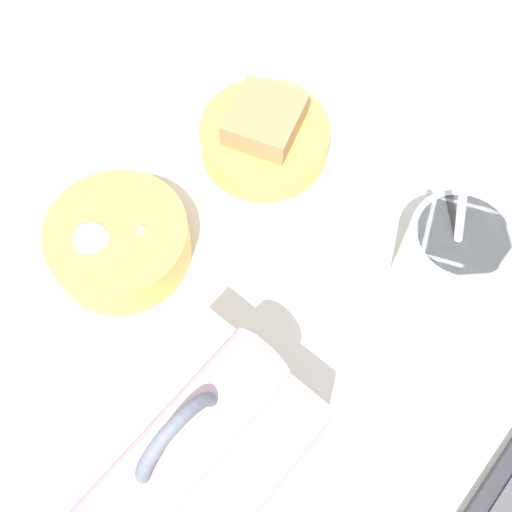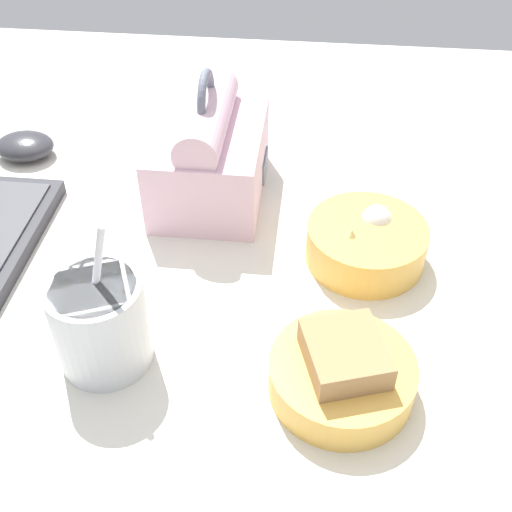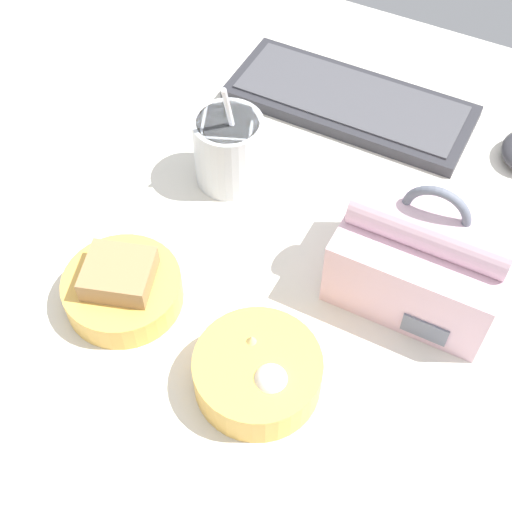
{
  "view_description": "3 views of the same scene",
  "coord_description": "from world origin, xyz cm",
  "px_view_note": "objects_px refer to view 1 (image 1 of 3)",
  "views": [
    {
      "loc": [
        24.07,
        13.24,
        59.4
      ],
      "look_at": [
        3.5,
        -4.26,
        7.0
      ],
      "focal_mm": 45.0,
      "sensor_mm": 36.0,
      "label": 1
    },
    {
      "loc": [
        -47.0,
        -9.69,
        52.77
      ],
      "look_at": [
        3.5,
        -4.26,
        7.0
      ],
      "focal_mm": 45.0,
      "sensor_mm": 36.0,
      "label": 2
    },
    {
      "loc": [
        26.37,
        -48.48,
        72.42
      ],
      "look_at": [
        3.5,
        -4.26,
        7.0
      ],
      "focal_mm": 50.0,
      "sensor_mm": 36.0,
      "label": 3
    }
  ],
  "objects_px": {
    "lunch_bag": "(188,458)",
    "bento_bowl_snacks": "(119,241)",
    "bento_bowl_sandwich": "(265,136)",
    "soup_cup": "(449,260)"
  },
  "relations": [
    {
      "from": "lunch_bag",
      "to": "bento_bowl_sandwich",
      "type": "relative_size",
      "value": 1.35
    },
    {
      "from": "soup_cup",
      "to": "bento_bowl_sandwich",
      "type": "distance_m",
      "value": 0.23
    },
    {
      "from": "lunch_bag",
      "to": "bento_bowl_snacks",
      "type": "xyz_separation_m",
      "value": [
        -0.11,
        -0.2,
        -0.04
      ]
    },
    {
      "from": "lunch_bag",
      "to": "bento_bowl_snacks",
      "type": "relative_size",
      "value": 1.36
    },
    {
      "from": "lunch_bag",
      "to": "bento_bowl_snacks",
      "type": "height_order",
      "value": "lunch_bag"
    },
    {
      "from": "soup_cup",
      "to": "bento_bowl_sandwich",
      "type": "relative_size",
      "value": 1.2
    },
    {
      "from": "lunch_bag",
      "to": "bento_bowl_snacks",
      "type": "bearing_deg",
      "value": -118.6
    },
    {
      "from": "bento_bowl_snacks",
      "to": "bento_bowl_sandwich",
      "type": "bearing_deg",
      "value": 172.33
    },
    {
      "from": "soup_cup",
      "to": "bento_bowl_snacks",
      "type": "xyz_separation_m",
      "value": [
        0.18,
        -0.26,
        -0.03
      ]
    },
    {
      "from": "soup_cup",
      "to": "bento_bowl_sandwich",
      "type": "xyz_separation_m",
      "value": [
        -0.01,
        -0.23,
        -0.03
      ]
    }
  ]
}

